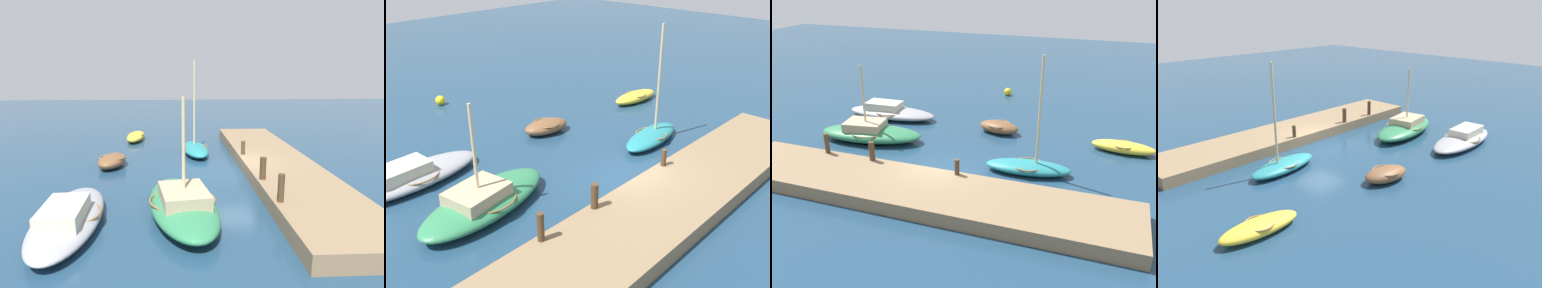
{
  "view_description": "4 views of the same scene",
  "coord_description": "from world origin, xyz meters",
  "views": [
    {
      "loc": [
        -17.08,
        2.79,
        5.23
      ],
      "look_at": [
        1.25,
        1.88,
        1.22
      ],
      "focal_mm": 32.63,
      "sensor_mm": 36.0,
      "label": 1
    },
    {
      "loc": [
        -13.36,
        -9.65,
        9.42
      ],
      "look_at": [
        0.29,
        3.09,
        0.65
      ],
      "focal_mm": 42.24,
      "sensor_mm": 36.0,
      "label": 2
    },
    {
      "loc": [
        7.37,
        -16.88,
        9.43
      ],
      "look_at": [
        0.5,
        1.99,
        0.84
      ],
      "focal_mm": 40.03,
      "sensor_mm": 36.0,
      "label": 3
    },
    {
      "loc": [
        15.27,
        17.13,
        8.39
      ],
      "look_at": [
        0.38,
        2.97,
        0.92
      ],
      "focal_mm": 36.86,
      "sensor_mm": 36.0,
      "label": 4
    }
  ],
  "objects": [
    {
      "name": "mooring_post_west",
      "position": [
        -5.68,
        -0.89,
        1.13
      ],
      "size": [
        0.23,
        0.23,
        1.01
      ],
      "primitive_type": "cylinder",
      "color": "#47331E",
      "rests_on": "dock_platform"
    },
    {
      "name": "mooring_post_mid_east",
      "position": [
        1.22,
        -0.89,
        0.99
      ],
      "size": [
        0.22,
        0.22,
        0.73
      ],
      "primitive_type": "cylinder",
      "color": "#47331E",
      "rests_on": "dock_platform"
    },
    {
      "name": "marker_buoy",
      "position": [
        -0.27,
        13.9,
        0.28
      ],
      "size": [
        0.56,
        0.56,
        0.56
      ],
      "primitive_type": "sphere",
      "color": "yellow",
      "rests_on": "ground_plane"
    },
    {
      "name": "ground_plane",
      "position": [
        0.0,
        0.0,
        0.0
      ],
      "size": [
        84.0,
        84.0,
        0.0
      ],
      "primitive_type": "plane",
      "color": "navy"
    },
    {
      "name": "rowboat_teal",
      "position": [
        3.95,
        1.55,
        0.36
      ],
      "size": [
        4.2,
        1.9,
        5.73
      ],
      "rotation": [
        0.0,
        0.0,
        0.11
      ],
      "color": "teal",
      "rests_on": "ground_plane"
    },
    {
      "name": "motorboat_grey",
      "position": [
        -6.17,
        6.35,
        0.4
      ],
      "size": [
        5.95,
        2.31,
        1.03
      ],
      "rotation": [
        0.0,
        0.0,
        0.04
      ],
      "color": "#939399",
      "rests_on": "ground_plane"
    },
    {
      "name": "mooring_post_mid_west",
      "position": [
        -3.13,
        -0.89,
        1.1
      ],
      "size": [
        0.27,
        0.27,
        0.95
      ],
      "primitive_type": "cylinder",
      "color": "#47331E",
      "rests_on": "dock_platform"
    },
    {
      "name": "sailboat_green",
      "position": [
        -5.37,
        2.55,
        0.48
      ],
      "size": [
        6.12,
        3.19,
        4.33
      ],
      "rotation": [
        0.0,
        0.0,
        0.16
      ],
      "color": "#2D7A4C",
      "rests_on": "ground_plane"
    },
    {
      "name": "dinghy_brown",
      "position": [
        1.2,
        6.18,
        0.37
      ],
      "size": [
        2.61,
        1.7,
        0.71
      ],
      "rotation": [
        0.0,
        0.0,
        -0.17
      ],
      "color": "brown",
      "rests_on": "ground_plane"
    },
    {
      "name": "rowboat_yellow",
      "position": [
        8.22,
        5.67,
        0.31
      ],
      "size": [
        3.38,
        1.4,
        0.6
      ],
      "rotation": [
        0.0,
        0.0,
        -0.08
      ],
      "color": "gold",
      "rests_on": "ground_plane"
    },
    {
      "name": "dock_platform",
      "position": [
        0.0,
        -2.41,
        0.31
      ],
      "size": [
        18.55,
        3.54,
        0.62
      ],
      "primitive_type": "cube",
      "color": "#846B4C",
      "rests_on": "ground_plane"
    }
  ]
}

